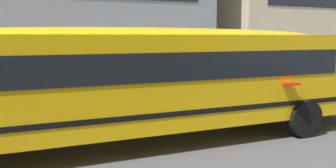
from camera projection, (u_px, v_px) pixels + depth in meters
The scene contains 5 objects.
ground_plane at pixel (52, 137), 9.22m from camera, with size 400.00×400.00×0.00m, color #4C4C4F.
sidewalk_far at pixel (31, 92), 16.79m from camera, with size 120.00×3.00×0.01m, color gray.
lane_centreline at pixel (52, 137), 9.22m from camera, with size 110.00×0.16×0.01m, color silver.
school_bus at pixel (149, 75), 8.66m from camera, with size 12.40×3.01×2.77m.
parked_car_silver_beside_sign at pixel (265, 70), 18.79m from camera, with size 3.98×2.04×1.64m.
Camera 1 is at (-0.99, -9.38, 2.56)m, focal length 38.68 mm.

